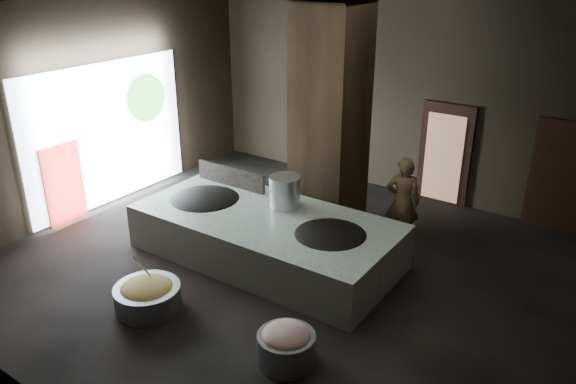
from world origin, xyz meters
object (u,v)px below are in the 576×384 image
Objects in this scene: veg_basin at (148,297)px; meat_basin at (286,348)px; wok_left at (205,203)px; cook at (403,202)px; wok_right at (330,239)px; stock_pot at (285,192)px; hearth_platform at (266,236)px.

meat_basin is at bearing 4.66° from veg_basin.
cook is at bearing 30.74° from wok_left.
wok_right is 3.17m from veg_basin.
stock_pot reaches higher than wok_right.
wok_right is at bearing 106.33° from meat_basin.
stock_pot reaches higher than veg_basin.
hearth_platform is 6.00× the size of meat_basin.
wok_right is at bearing 1.72° from hearth_platform.
meat_basin is (2.01, -2.22, -0.20)m from hearth_platform.
cook is (1.85, 1.91, 0.47)m from hearth_platform.
hearth_platform reaches higher than meat_basin.
stock_pot reaches higher than wok_left.
stock_pot is at bearing 84.40° from hearth_platform.
cook reaches higher than veg_basin.
cook is at bearing 45.58° from hearth_platform.
hearth_platform is 3.00m from meat_basin.
wok_left is 4.12m from meat_basin.
hearth_platform is at bearing -95.19° from stock_pot.
stock_pot is 0.35× the size of cook.
hearth_platform reaches higher than veg_basin.
cook is at bearing 37.14° from stock_pot.
hearth_platform is at bearing 25.72° from cook.
hearth_platform is 1.39m from wok_right.
wok_left reaches higher than hearth_platform.
wok_left is 2.60m from veg_basin.
wok_right reaches higher than veg_basin.
meat_basin is at bearing -73.67° from wok_right.
meat_basin is (0.66, -2.27, -0.53)m from wok_right.
cook reaches higher than wok_right.
cook reaches higher than hearth_platform.
cook is 1.69× the size of veg_basin.
cook reaches higher than wok_left.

